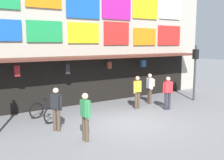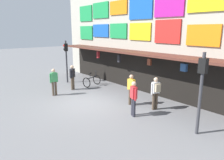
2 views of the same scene
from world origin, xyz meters
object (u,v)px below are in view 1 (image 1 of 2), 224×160
at_px(pedestrian_in_blue, 168,91).
at_px(pedestrian_in_white, 56,107).
at_px(pedestrian_in_red, 137,90).
at_px(bicycle_parked, 43,112).
at_px(traffic_light_far, 195,64).
at_px(pedestrian_in_green, 85,114).
at_px(pedestrian_in_yellow, 150,86).

height_order(pedestrian_in_blue, pedestrian_in_white, same).
distance_m(pedestrian_in_red, pedestrian_in_white, 4.79).
height_order(bicycle_parked, pedestrian_in_blue, pedestrian_in_blue).
relative_size(traffic_light_far, bicycle_parked, 2.45).
xyz_separation_m(traffic_light_far, pedestrian_in_green, (-8.24, -2.21, -1.19)).
bearing_deg(bicycle_parked, pedestrian_in_white, -90.00).
distance_m(pedestrian_in_red, pedestrian_in_green, 4.91).
relative_size(bicycle_parked, pedestrian_in_green, 0.78).
height_order(traffic_light_far, pedestrian_in_blue, traffic_light_far).
xyz_separation_m(pedestrian_in_red, pedestrian_in_yellow, (1.27, 0.47, 0.04)).
xyz_separation_m(pedestrian_in_blue, pedestrian_in_yellow, (0.11, 1.45, 0.04)).
distance_m(pedestrian_in_green, pedestrian_in_yellow, 6.25).
bearing_deg(pedestrian_in_yellow, pedestrian_in_red, -159.46).
bearing_deg(pedestrian_in_green, pedestrian_in_yellow, 28.17).
xyz_separation_m(bicycle_parked, pedestrian_in_blue, (5.85, -1.56, 0.55)).
bearing_deg(traffic_light_far, pedestrian_in_yellow, 164.78).
xyz_separation_m(pedestrian_in_blue, pedestrian_in_green, (-5.40, -1.50, 0.00)).
height_order(pedestrian_in_blue, pedestrian_in_yellow, same).
relative_size(pedestrian_in_green, pedestrian_in_yellow, 1.00).
bearing_deg(pedestrian_in_green, bicycle_parked, 98.34).
bearing_deg(traffic_light_far, bicycle_parked, 174.35).
distance_m(pedestrian_in_red, pedestrian_in_blue, 1.52).
height_order(traffic_light_far, bicycle_parked, traffic_light_far).
height_order(pedestrian_in_green, pedestrian_in_white, same).
xyz_separation_m(traffic_light_far, pedestrian_in_red, (-4.00, 0.27, -1.19)).
bearing_deg(pedestrian_in_yellow, pedestrian_in_blue, -94.15).
relative_size(traffic_light_far, pedestrian_in_white, 1.90).
bearing_deg(bicycle_parked, traffic_light_far, -5.65).
bearing_deg(pedestrian_in_yellow, bicycle_parked, 178.88).
height_order(pedestrian_in_red, pedestrian_in_yellow, same).
height_order(pedestrian_in_red, pedestrian_in_white, same).
bearing_deg(pedestrian_in_white, pedestrian_in_red, 11.52).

